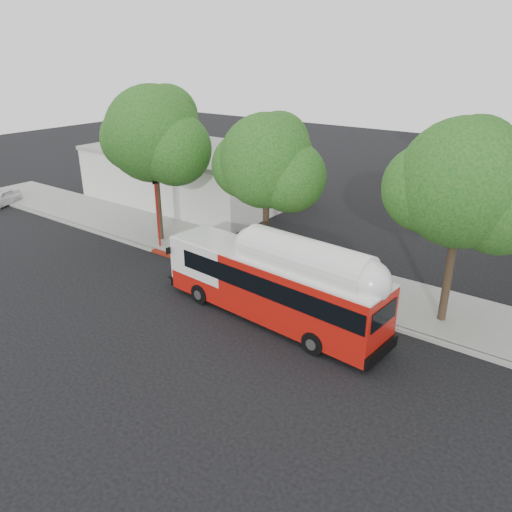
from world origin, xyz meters
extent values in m
plane|color=black|center=(0.00, 0.00, 0.00)|extent=(120.00, 120.00, 0.00)
cube|color=gray|center=(0.00, 6.50, 0.07)|extent=(60.00, 5.00, 0.15)
cube|color=gray|center=(0.00, 3.90, 0.07)|extent=(60.00, 0.30, 0.15)
cube|color=maroon|center=(-3.00, 3.90, 0.08)|extent=(10.00, 0.32, 0.16)
cylinder|color=#2D2116|center=(-9.00, 5.50, 3.04)|extent=(0.36, 0.36, 6.08)
sphere|color=#134514|center=(-9.00, 5.50, 6.84)|extent=(5.80, 5.80, 5.80)
sphere|color=#134514|center=(-7.41, 5.70, 6.08)|extent=(4.35, 4.35, 4.35)
cylinder|color=#2D2116|center=(-1.00, 6.00, 2.72)|extent=(0.36, 0.36, 5.44)
sphere|color=#134514|center=(-1.00, 6.00, 6.12)|extent=(5.00, 5.00, 5.00)
sphere|color=#134514|center=(0.38, 6.20, 5.44)|extent=(3.75, 3.75, 3.75)
cylinder|color=#2D2116|center=(9.00, 5.80, 2.88)|extent=(0.36, 0.36, 5.76)
sphere|color=#134514|center=(9.00, 5.80, 6.48)|extent=(5.40, 5.40, 5.40)
sphere|color=#134514|center=(10.48, 6.00, 5.76)|extent=(4.05, 4.05, 4.05)
cube|color=silver|center=(-14.00, 14.00, 2.00)|extent=(16.00, 10.00, 4.00)
cube|color=gray|center=(-14.00, 14.00, 4.10)|extent=(16.20, 10.20, 0.30)
cube|color=#B7140C|center=(2.59, 1.41, 1.65)|extent=(11.17, 3.27, 2.66)
cube|color=black|center=(3.05, 1.37, 2.20)|extent=(10.08, 3.23, 0.87)
cube|color=white|center=(2.59, 1.41, 3.02)|extent=(11.16, 3.19, 0.09)
cube|color=white|center=(4.42, 1.26, 3.26)|extent=(6.00, 2.30, 0.50)
cube|color=black|center=(-3.40, 1.90, 0.46)|extent=(0.87, 1.71, 0.06)
imported|color=navy|center=(-3.40, 1.90, 0.90)|extent=(0.67, 1.61, 0.83)
imported|color=silver|center=(-24.97, 3.40, 0.63)|extent=(3.98, 2.81, 1.26)
cylinder|color=#B61913|center=(-8.09, 4.56, 2.07)|extent=(0.12, 0.12, 4.14)
cube|color=black|center=(-8.09, 4.56, 4.24)|extent=(0.05, 0.41, 0.26)
camera|label=1|loc=(14.03, -15.27, 11.54)|focal=35.00mm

